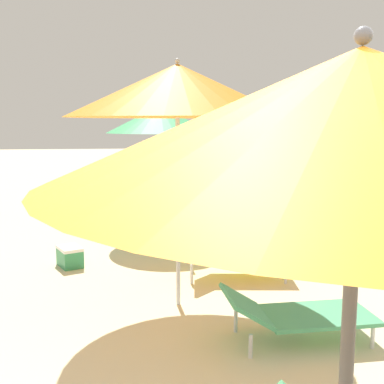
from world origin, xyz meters
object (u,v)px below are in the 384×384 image
umbrella_nearest (359,118)px  lounger_farthest_shoreside (185,212)px  umbrella_second (177,91)px  lounger_farthest_inland (201,232)px  umbrella_farthest (160,120)px  lounger_second_inland (297,313)px  cooler_box (70,256)px  lounger_second_shoreside (234,254)px

umbrella_nearest → lounger_farthest_shoreside: size_ratio=1.84×
umbrella_second → umbrella_nearest: bearing=-87.4°
lounger_farthest_inland → umbrella_farthest: bearing=129.4°
lounger_second_inland → lounger_farthest_inland: bearing=94.7°
umbrella_second → cooler_box: umbrella_second is taller
lounger_second_inland → lounger_farthest_shoreside: lounger_second_inland is taller
lounger_second_shoreside → lounger_second_inland: (0.19, -2.04, -0.05)m
umbrella_farthest → lounger_second_shoreside: bearing=-73.2°
cooler_box → lounger_farthest_inland: bearing=22.9°
umbrella_second → lounger_second_shoreside: 2.56m
lounger_farthest_shoreside → lounger_farthest_inland: bearing=-90.9°
umbrella_second → lounger_farthest_inland: umbrella_second is taller
lounger_second_inland → umbrella_second: bearing=132.9°
umbrella_nearest → lounger_second_inland: 3.58m
umbrella_second → lounger_second_shoreside: size_ratio=1.91×
lounger_second_inland → lounger_farthest_shoreside: bearing=93.0°
umbrella_second → cooler_box: (-1.50, 1.76, -2.40)m
umbrella_farthest → lounger_second_inland: bearing=-77.9°
umbrella_nearest → lounger_farthest_inland: bearing=85.6°
lounger_second_shoreside → lounger_second_inland: bearing=-76.7°
umbrella_second → lounger_second_shoreside: bearing=45.8°
umbrella_nearest → cooler_box: bearing=106.2°
umbrella_nearest → lounger_farthest_shoreside: umbrella_nearest is taller
umbrella_nearest → lounger_second_inland: (0.91, 2.89, -1.92)m
lounger_second_inland → umbrella_farthest: size_ratio=0.59×
lounger_farthest_inland → umbrella_nearest: bearing=-86.2°
lounger_second_shoreside → lounger_farthest_inland: bearing=104.8°
lounger_second_shoreside → lounger_farthest_inland: lounger_second_shoreside is taller
umbrella_farthest → lounger_farthest_inland: bearing=-58.7°
umbrella_second → lounger_farthest_shoreside: (0.65, 4.73, -2.31)m
umbrella_farthest → lounger_farthest_shoreside: (0.61, 0.98, -2.02)m
lounger_second_inland → cooler_box: bearing=130.6°
umbrella_nearest → lounger_second_shoreside: umbrella_nearest is taller
umbrella_farthest → lounger_farthest_inland: size_ratio=1.66×
umbrella_second → lounger_farthest_shoreside: 5.30m
lounger_farthest_shoreside → lounger_farthest_inland: size_ratio=0.87×
lounger_second_inland → cooler_box: lounger_second_inland is taller
umbrella_second → lounger_farthest_inland: 3.61m
lounger_second_shoreside → lounger_farthest_inland: size_ratio=0.98×
umbrella_second → umbrella_farthest: bearing=89.3°
umbrella_farthest → lounger_farthest_inland: (0.65, -1.06, -2.01)m
umbrella_nearest → lounger_second_inland: umbrella_nearest is taller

